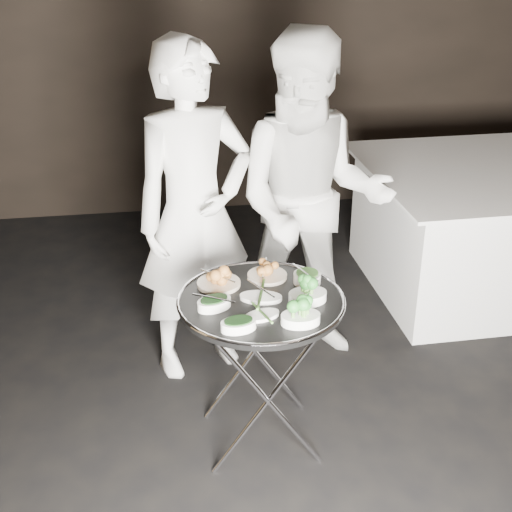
{
  "coord_description": "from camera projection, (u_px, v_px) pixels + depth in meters",
  "views": [
    {
      "loc": [
        -0.3,
        -2.39,
        2.41
      ],
      "look_at": [
        0.15,
        0.54,
        0.95
      ],
      "focal_mm": 50.0,
      "sensor_mm": 36.0,
      "label": 1
    }
  ],
  "objects": [
    {
      "name": "asparagus_plate_b",
      "position": [
        262.0,
        314.0,
        3.1
      ],
      "size": [
        0.18,
        0.14,
        0.03
      ],
      "rotation": [
        0.0,
        0.0,
        0.31
      ],
      "color": "white",
      "rests_on": "serving_tray"
    },
    {
      "name": "potato_plate_a",
      "position": [
        219.0,
        279.0,
        3.35
      ],
      "size": [
        0.21,
        0.21,
        0.08
      ],
      "rotation": [
        0.0,
        0.0,
        0.21
      ],
      "color": "beige",
      "rests_on": "serving_tray"
    },
    {
      "name": "greens_bowl",
      "position": [
        307.0,
        276.0,
        3.37
      ],
      "size": [
        0.13,
        0.13,
        0.08
      ],
      "rotation": [
        0.0,
        0.0,
        -0.2
      ],
      "color": "white",
      "rests_on": "serving_tray"
    },
    {
      "name": "waiter_left",
      "position": [
        195.0,
        215.0,
        3.8
      ],
      "size": [
        0.8,
        0.66,
        1.87
      ],
      "primitive_type": "imported",
      "rotation": [
        0.0,
        0.0,
        0.37
      ],
      "color": "silver",
      "rests_on": "floor"
    },
    {
      "name": "tray_stand",
      "position": [
        261.0,
        365.0,
        3.4
      ],
      "size": [
        0.53,
        0.45,
        0.78
      ],
      "rotation": [
        0.0,
        0.0,
        -0.15
      ],
      "color": "silver",
      "rests_on": "floor"
    },
    {
      "name": "dining_table",
      "position": [
        476.0,
        229.0,
        4.86
      ],
      "size": [
        1.51,
        1.51,
        0.86
      ],
      "rotation": [
        0.0,
        0.0,
        0.02
      ],
      "color": "white",
      "rests_on": "floor"
    },
    {
      "name": "asparagus_plate_a",
      "position": [
        261.0,
        296.0,
        3.24
      ],
      "size": [
        0.22,
        0.15,
        0.04
      ],
      "rotation": [
        0.0,
        0.0,
        -0.26
      ],
      "color": "white",
      "rests_on": "serving_tray"
    },
    {
      "name": "potato_plate_b",
      "position": [
        267.0,
        272.0,
        3.42
      ],
      "size": [
        0.2,
        0.2,
        0.07
      ],
      "rotation": [
        0.0,
        0.0,
        -0.43
      ],
      "color": "beige",
      "rests_on": "serving_tray"
    },
    {
      "name": "spinach_bowl_b",
      "position": [
        238.0,
        323.0,
        3.0
      ],
      "size": [
        0.17,
        0.13,
        0.06
      ],
      "rotation": [
        0.0,
        0.0,
        0.17
      ],
      "color": "white",
      "rests_on": "serving_tray"
    },
    {
      "name": "serving_tray",
      "position": [
        261.0,
        301.0,
        3.25
      ],
      "size": [
        0.77,
        0.77,
        0.04
      ],
      "color": "black",
      "rests_on": "tray_stand"
    },
    {
      "name": "wall_back",
      "position": [
        181.0,
        33.0,
        5.69
      ],
      "size": [
        6.0,
        0.05,
        3.0
      ],
      "primitive_type": "cube",
      "color": "black",
      "rests_on": "floor"
    },
    {
      "name": "serving_utensils",
      "position": [
        262.0,
        282.0,
        3.28
      ],
      "size": [
        0.59,
        0.45,
        0.01
      ],
      "color": "silver",
      "rests_on": "serving_tray"
    },
    {
      "name": "waiter_right",
      "position": [
        311.0,
        203.0,
        3.93
      ],
      "size": [
        1.04,
        0.88,
        1.88
      ],
      "primitive_type": "imported",
      "rotation": [
        0.0,
        0.0,
        -0.2
      ],
      "color": "silver",
      "rests_on": "floor"
    },
    {
      "name": "broccoli_bowl_b",
      "position": [
        301.0,
        317.0,
        3.04
      ],
      "size": [
        0.18,
        0.13,
        0.07
      ],
      "rotation": [
        0.0,
        0.0,
        0.03
      ],
      "color": "white",
      "rests_on": "serving_tray"
    },
    {
      "name": "floor",
      "position": [
        241.0,
        502.0,
        3.24
      ],
      "size": [
        6.0,
        7.0,
        0.05
      ],
      "primitive_type": "cube",
      "color": "black",
      "rests_on": "ground"
    },
    {
      "name": "broccoli_bowl_a",
      "position": [
        308.0,
        295.0,
        3.22
      ],
      "size": [
        0.2,
        0.16,
        0.07
      ],
      "rotation": [
        0.0,
        0.0,
        0.16
      ],
      "color": "white",
      "rests_on": "serving_tray"
    },
    {
      "name": "spinach_bowl_a",
      "position": [
        214.0,
        302.0,
        3.16
      ],
      "size": [
        0.19,
        0.16,
        0.07
      ],
      "rotation": [
        0.0,
        0.0,
        0.39
      ],
      "color": "white",
      "rests_on": "serving_tray"
    }
  ]
}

